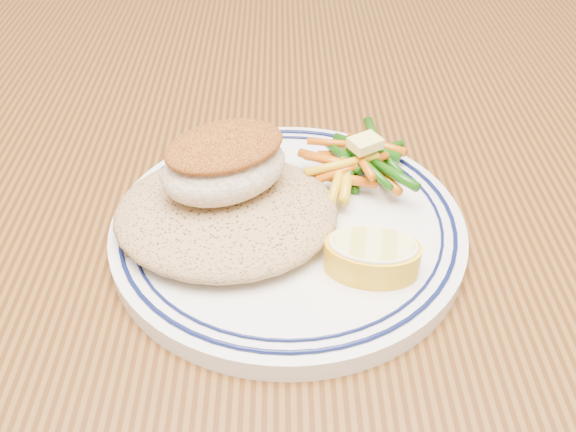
# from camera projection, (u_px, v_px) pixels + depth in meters

# --- Properties ---
(dining_table) EXTENTS (1.50, 0.90, 0.75)m
(dining_table) POSITION_uv_depth(u_px,v_px,m) (309.00, 319.00, 0.53)
(dining_table) COLOR #44250D
(dining_table) RESTS_ON ground
(plate) EXTENTS (0.25, 0.25, 0.02)m
(plate) POSITION_uv_depth(u_px,v_px,m) (288.00, 227.00, 0.46)
(plate) COLOR white
(plate) RESTS_ON dining_table
(rice_pilaf) EXTENTS (0.16, 0.14, 0.03)m
(rice_pilaf) POSITION_uv_depth(u_px,v_px,m) (226.00, 209.00, 0.44)
(rice_pilaf) COLOR #9A784D
(rice_pilaf) RESTS_ON plate
(fish_fillet) EXTENTS (0.11, 0.10, 0.04)m
(fish_fillet) POSITION_uv_depth(u_px,v_px,m) (224.00, 163.00, 0.43)
(fish_fillet) COLOR beige
(fish_fillet) RESTS_ON rice_pilaf
(vegetable_pile) EXTENTS (0.09, 0.10, 0.03)m
(vegetable_pile) POSITION_uv_depth(u_px,v_px,m) (357.00, 161.00, 0.49)
(vegetable_pile) COLOR #144B09
(vegetable_pile) RESTS_ON plate
(butter_pat) EXTENTS (0.03, 0.03, 0.01)m
(butter_pat) POSITION_uv_depth(u_px,v_px,m) (365.00, 143.00, 0.48)
(butter_pat) COLOR #FEF27C
(butter_pat) RESTS_ON vegetable_pile
(lemon_wedge) EXTENTS (0.07, 0.06, 0.02)m
(lemon_wedge) POSITION_uv_depth(u_px,v_px,m) (372.00, 255.00, 0.41)
(lemon_wedge) COLOR yellow
(lemon_wedge) RESTS_ON plate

